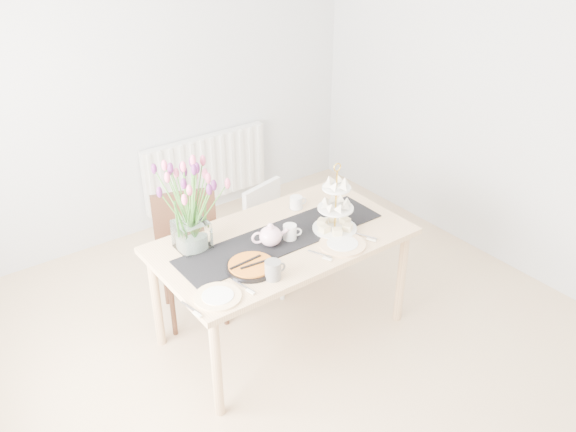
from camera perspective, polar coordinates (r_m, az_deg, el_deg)
room_shell at (r=3.26m, az=2.93°, el=2.77°), size 4.50×4.50×4.50m
radiator at (r=5.53m, az=-7.67°, el=4.48°), size 1.20×0.08×0.60m
dining_table at (r=3.89m, az=-0.57°, el=-3.02°), size 1.60×0.90×0.75m
chair_brown at (r=4.26m, az=-9.23°, el=-2.85°), size 0.55×0.55×0.88m
chair_white at (r=4.57m, az=-1.48°, el=-1.09°), size 0.47×0.47×0.76m
table_runner at (r=3.85m, az=-0.58°, el=-2.01°), size 1.40×0.35×0.01m
tulip_vase at (r=3.61m, az=-9.33°, el=2.05°), size 0.68×0.68×0.58m
cake_stand at (r=3.88m, az=4.45°, el=0.21°), size 0.29×0.29×0.42m
teapot at (r=3.74m, az=-1.65°, el=-1.88°), size 0.27×0.25×0.15m
cream_jug at (r=4.17m, az=0.76°, el=1.26°), size 0.11×0.11×0.09m
tart_tin at (r=3.56m, az=-3.45°, el=-4.73°), size 0.30×0.30×0.04m
mug_grey at (r=3.45m, az=-1.42°, el=-5.09°), size 0.10×0.10×0.11m
mug_white at (r=3.81m, az=0.17°, el=-1.55°), size 0.12×0.12×0.10m
plate_left at (r=3.35m, az=-6.59°, el=-7.51°), size 0.30×0.30×0.01m
plate_right at (r=3.78m, az=5.11°, el=-2.66°), size 0.38×0.38×0.01m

